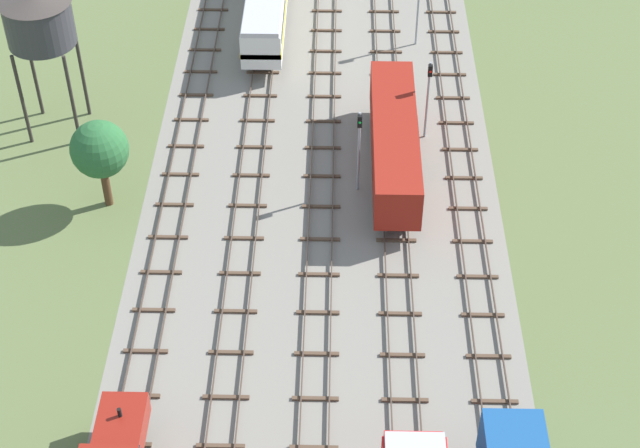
{
  "coord_description": "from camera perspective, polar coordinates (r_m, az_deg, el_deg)",
  "views": [
    {
      "loc": [
        0.89,
        -0.61,
        40.65
      ],
      "look_at": [
        0.0,
        43.27,
        1.5
      ],
      "focal_mm": 56.28,
      "sensor_mm": 36.0,
      "label": 1
    }
  ],
  "objects": [
    {
      "name": "ground_plane",
      "position": [
        69.7,
        0.21,
        6.06
      ],
      "size": [
        480.0,
        480.0,
        0.0
      ],
      "primitive_type": "plane",
      "color": "#5B6B3D"
    },
    {
      "name": "track_centre_right",
      "position": [
        70.91,
        7.67,
        6.48
      ],
      "size": [
        2.4,
        126.0,
        0.29
      ],
      "color": "#47382D",
      "rests_on": "ground"
    },
    {
      "name": "signal_post_nearest",
      "position": [
        61.31,
        2.23,
        4.65
      ],
      "size": [
        0.28,
        0.47,
        5.89
      ],
      "color": "gray",
      "rests_on": "ground"
    },
    {
      "name": "track_centre_left",
      "position": [
        70.43,
        0.23,
        6.62
      ],
      "size": [
        2.4,
        126.0,
        0.29
      ],
      "color": "#47382D",
      "rests_on": "ground"
    },
    {
      "name": "track_left",
      "position": [
        70.64,
        -3.5,
        6.65
      ],
      "size": [
        2.4,
        126.0,
        0.29
      ],
      "color": "#47382D",
      "rests_on": "ground"
    },
    {
      "name": "freight_boxcar_centre_midfar",
      "position": [
        63.67,
        4.25,
        4.73
      ],
      "size": [
        2.87,
        14.0,
        3.6
      ],
      "color": "maroon",
      "rests_on": "ground"
    },
    {
      "name": "lineside_tree_1",
      "position": [
        61.32,
        -12.42,
        4.14
      ],
      "size": [
        3.53,
        3.53,
        6.01
      ],
      "color": "#4C331E",
      "rests_on": "ground"
    },
    {
      "name": "track_centre",
      "position": [
        70.52,
        3.96,
        6.56
      ],
      "size": [
        2.4,
        126.0,
        0.29
      ],
      "color": "#47382D",
      "rests_on": "ground"
    },
    {
      "name": "signal_post_near",
      "position": [
        66.15,
        6.18,
        7.51
      ],
      "size": [
        0.28,
        0.47,
        5.87
      ],
      "color": "gray",
      "rests_on": "ground"
    },
    {
      "name": "ballast_bed",
      "position": [
        69.7,
        0.21,
        6.06
      ],
      "size": [
        22.25,
        176.0,
        0.01
      ],
      "primitive_type": "cube",
      "color": "gray",
      "rests_on": "ground"
    },
    {
      "name": "water_tower",
      "position": [
        66.65,
        -15.71,
        11.09
      ],
      "size": [
        4.57,
        4.57,
        10.1
      ],
      "color": "#2D2826",
      "rests_on": "ground"
    },
    {
      "name": "track_far_left",
      "position": [
        71.14,
        -7.19,
        6.65
      ],
      "size": [
        2.4,
        126.0,
        0.29
      ],
      "color": "#47382D",
      "rests_on": "ground"
    },
    {
      "name": "signal_post_mid",
      "position": [
        76.29,
        5.62,
        12.32
      ],
      "size": [
        0.28,
        0.47,
        5.39
      ],
      "color": "gray",
      "rests_on": "ground"
    }
  ]
}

